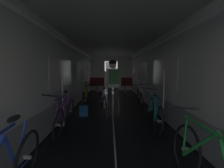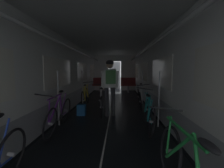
# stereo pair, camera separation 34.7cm
# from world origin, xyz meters

# --- Properties ---
(train_car_shell) EXTENTS (3.14, 12.34, 2.57)m
(train_car_shell) POSITION_xyz_m (-0.00, 3.60, 1.70)
(train_car_shell) COLOR black
(train_car_shell) RESTS_ON ground
(bench_seat_far_left) EXTENTS (0.98, 0.51, 0.95)m
(bench_seat_far_left) POSITION_xyz_m (-0.90, 8.07, 0.57)
(bench_seat_far_left) COLOR gray
(bench_seat_far_left) RESTS_ON ground
(bench_seat_far_right) EXTENTS (0.98, 0.51, 0.95)m
(bench_seat_far_right) POSITION_xyz_m (0.90, 8.07, 0.57)
(bench_seat_far_right) COLOR gray
(bench_seat_far_right) RESTS_ON ground
(bicycle_white) EXTENTS (0.44, 1.69, 0.95)m
(bicycle_white) POSITION_xyz_m (1.09, 4.09, 0.38)
(bicycle_white) COLOR black
(bicycle_white) RESTS_ON ground
(bicycle_yellow) EXTENTS (0.44, 1.69, 0.95)m
(bicycle_yellow) POSITION_xyz_m (-1.03, 4.18, 0.38)
(bicycle_yellow) COLOR black
(bicycle_yellow) RESTS_ON ground
(bicycle_purple) EXTENTS (0.44, 1.69, 0.96)m
(bicycle_purple) POSITION_xyz_m (-1.14, 1.79, 0.38)
(bicycle_purple) COLOR black
(bicycle_purple) RESTS_ON ground
(bicycle_teal) EXTENTS (0.44, 1.69, 0.96)m
(bicycle_teal) POSITION_xyz_m (1.01, 1.99, 0.38)
(bicycle_teal) COLOR black
(bicycle_teal) RESTS_ON ground
(person_cyclist_aisle) EXTENTS (0.56, 0.43, 1.73)m
(person_cyclist_aisle) POSITION_xyz_m (0.01, 2.93, 1.07)
(person_cyclist_aisle) COLOR #2D2D33
(person_cyclist_aisle) RESTS_ON ground
(bicycle_silver_in_aisle) EXTENTS (0.45, 1.68, 0.93)m
(bicycle_silver_in_aisle) POSITION_xyz_m (-0.31, 3.20, 0.38)
(bicycle_silver_in_aisle) COLOR black
(bicycle_silver_in_aisle) RESTS_ON ground
(backpack_on_floor) EXTENTS (0.26, 0.20, 0.34)m
(backpack_on_floor) POSITION_xyz_m (-0.90, 2.99, 0.17)
(backpack_on_floor) COLOR #1E5693
(backpack_on_floor) RESTS_ON ground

